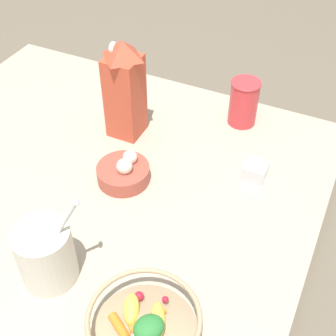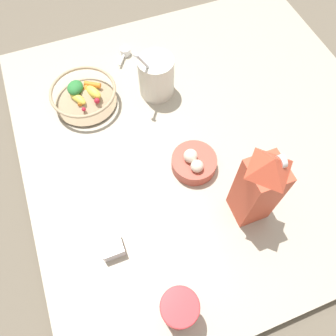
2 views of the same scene
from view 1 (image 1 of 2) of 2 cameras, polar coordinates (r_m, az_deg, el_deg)
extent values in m
plane|color=#665B4C|center=(1.18, -11.32, -4.70)|extent=(6.00, 6.00, 0.00)
cube|color=#B2A893|center=(1.17, -11.45, -4.02)|extent=(1.13, 1.13, 0.04)
cylinder|color=tan|center=(0.92, -2.85, -19.40)|extent=(0.11, 0.11, 0.01)
cone|color=tan|center=(0.89, -2.91, -18.53)|extent=(0.20, 0.20, 0.05)
torus|color=tan|center=(0.87, -2.97, -17.77)|extent=(0.21, 0.21, 0.01)
ellipsoid|color=#EFD64C|center=(0.88, -1.22, -17.97)|extent=(0.07, 0.06, 0.03)
ellipsoid|color=#EFD64C|center=(0.89, -4.50, -16.75)|extent=(0.07, 0.05, 0.03)
cylinder|color=orange|center=(0.89, -1.79, -17.94)|extent=(0.06, 0.03, 0.01)
cylinder|color=orange|center=(0.88, -3.51, -18.64)|extent=(0.04, 0.04, 0.02)
cylinder|color=orange|center=(0.88, -6.00, -18.66)|extent=(0.04, 0.05, 0.02)
sphere|color=red|center=(0.91, -0.33, -15.73)|extent=(0.01, 0.01, 0.01)
sphere|color=red|center=(0.91, -3.54, -15.31)|extent=(0.02, 0.02, 0.02)
sphere|color=red|center=(0.89, -2.08, -17.66)|extent=(0.01, 0.01, 0.01)
sphere|color=red|center=(0.88, -2.95, -18.86)|extent=(0.01, 0.01, 0.01)
sphere|color=red|center=(0.89, -3.63, -18.18)|extent=(0.01, 0.01, 0.01)
ellipsoid|color=#2D7F38|center=(0.85, -2.35, -18.86)|extent=(0.07, 0.07, 0.03)
cube|color=#CC4C33|center=(1.25, -5.19, 8.63)|extent=(0.09, 0.09, 0.23)
pyramid|color=#CC4C33|center=(1.18, -5.62, 14.23)|extent=(0.09, 0.09, 0.05)
cylinder|color=white|center=(1.19, -6.63, 14.33)|extent=(0.03, 0.01, 0.03)
cylinder|color=silver|center=(0.96, -14.66, -10.21)|extent=(0.11, 0.11, 0.13)
cylinder|color=white|center=(0.92, -15.26, -8.13)|extent=(0.10, 0.10, 0.02)
cylinder|color=silver|center=(0.90, -13.03, -7.22)|extent=(0.05, 0.08, 0.14)
ellipsoid|color=silver|center=(0.84, -11.10, -4.09)|extent=(0.02, 0.02, 0.01)
cylinder|color=#DB383D|center=(1.32, 9.20, 7.88)|extent=(0.08, 0.08, 0.13)
torus|color=#DB383D|center=(1.29, 9.52, 10.19)|extent=(0.08, 0.08, 0.01)
cube|color=silver|center=(1.18, 10.58, -0.32)|extent=(0.06, 0.06, 0.04)
cube|color=brown|center=(1.19, 10.54, -0.53)|extent=(0.05, 0.05, 0.02)
cylinder|color=#B24C3D|center=(1.16, -5.47, -0.68)|extent=(0.13, 0.13, 0.04)
sphere|color=silver|center=(1.15, -4.65, 1.32)|extent=(0.04, 0.04, 0.04)
sphere|color=silver|center=(1.13, -5.33, 0.20)|extent=(0.04, 0.04, 0.04)
camera|label=2|loc=(1.13, 19.20, 43.14)|focal=35.00mm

